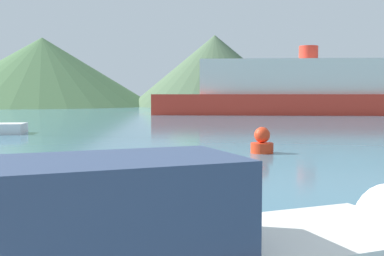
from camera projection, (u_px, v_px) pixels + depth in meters
The scene contains 5 objects.
ferry_distant at pixel (308, 91), 53.59m from camera, with size 34.88×12.95×7.55m.
buoy_marker at pixel (262, 142), 17.97m from camera, with size 0.85×0.85×0.98m.
hill_central at pixel (43, 72), 90.68m from camera, with size 42.41×42.41×12.87m.
hill_east at pixel (215, 71), 90.96m from camera, with size 32.37×32.37×13.36m.
hill_far_east at pixel (327, 85), 105.59m from camera, with size 26.45×26.45×8.53m.
Camera 1 is at (-1.45, -0.14, 2.19)m, focal length 45.00 mm.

